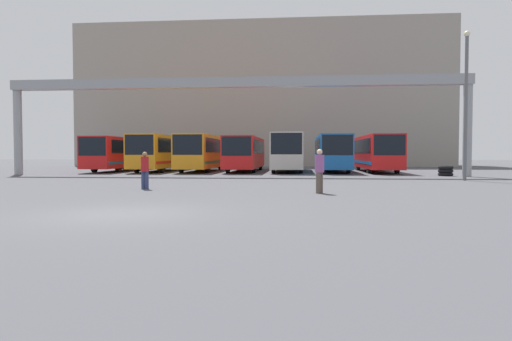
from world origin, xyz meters
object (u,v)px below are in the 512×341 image
at_px(bus_slot_6, 376,151).
at_px(tire_stack, 446,171).
at_px(lamp_post, 466,100).
at_px(pedestrian_near_left, 320,170).
at_px(bus_slot_4, 288,150).
at_px(bus_slot_2, 202,151).
at_px(bus_slot_3, 246,152).
at_px(traffic_cone, 144,174).
at_px(bus_slot_5, 332,151).
at_px(bus_slot_0, 122,152).
at_px(pedestrian_near_right, 145,169).
at_px(bus_slot_1, 160,151).

distance_m(bus_slot_6, tire_stack, 7.91).
bearing_deg(lamp_post, pedestrian_near_left, -133.50).
height_order(bus_slot_4, bus_slot_6, bus_slot_4).
height_order(bus_slot_4, tire_stack, bus_slot_4).
bearing_deg(bus_slot_6, pedestrian_near_left, -105.17).
relative_size(bus_slot_2, lamp_post, 1.25).
bearing_deg(bus_slot_3, traffic_cone, -112.39).
bearing_deg(bus_slot_2, traffic_cone, -96.27).
bearing_deg(bus_slot_6, tire_stack, -61.61).
bearing_deg(bus_slot_5, tire_stack, -42.33).
relative_size(bus_slot_0, traffic_cone, 20.90).
bearing_deg(bus_slot_2, bus_slot_5, 1.47).
bearing_deg(traffic_cone, lamp_post, -0.94).
xyz_separation_m(bus_slot_2, pedestrian_near_right, (1.63, -20.06, -0.93)).
relative_size(bus_slot_2, traffic_cone, 18.94).
height_order(bus_slot_5, traffic_cone, bus_slot_5).
distance_m(pedestrian_near_right, traffic_cone, 8.89).
relative_size(pedestrian_near_right, tire_stack, 1.61).
bearing_deg(bus_slot_1, bus_slot_6, 1.01).
xyz_separation_m(bus_slot_6, tire_stack, (3.70, -6.84, -1.43)).
bearing_deg(lamp_post, bus_slot_4, 130.51).
relative_size(bus_slot_0, bus_slot_5, 1.05).
distance_m(bus_slot_5, tire_stack, 10.26).
relative_size(bus_slot_6, traffic_cone, 19.97).
distance_m(traffic_cone, lamp_post, 20.12).
height_order(bus_slot_3, traffic_cone, bus_slot_3).
distance_m(bus_slot_4, bus_slot_6, 7.63).
xyz_separation_m(bus_slot_2, bus_slot_5, (11.43, 0.29, -0.04)).
xyz_separation_m(pedestrian_near_right, traffic_cone, (-2.91, 8.37, -0.60)).
height_order(tire_stack, lamp_post, lamp_post).
bearing_deg(tire_stack, pedestrian_near_right, -142.03).
bearing_deg(pedestrian_near_left, pedestrian_near_right, -64.42).
xyz_separation_m(bus_slot_1, lamp_post, (22.14, -11.97, 2.94)).
bearing_deg(tire_stack, bus_slot_2, 160.94).
height_order(pedestrian_near_right, traffic_cone, pedestrian_near_right).
height_order(bus_slot_0, lamp_post, lamp_post).
bearing_deg(bus_slot_0, pedestrian_near_right, -65.85).
xyz_separation_m(bus_slot_3, bus_slot_6, (11.43, -0.38, 0.05)).
bearing_deg(bus_slot_2, bus_slot_1, -179.42).
distance_m(pedestrian_near_right, tire_stack, 21.97).
bearing_deg(bus_slot_0, bus_slot_6, -0.68).
relative_size(bus_slot_5, bus_slot_6, 1.00).
bearing_deg(lamp_post, bus_slot_2, 146.76).
distance_m(bus_slot_3, pedestrian_near_right, 20.87).
bearing_deg(traffic_cone, bus_slot_0, 117.34).
distance_m(bus_slot_0, bus_slot_2, 7.64).
distance_m(bus_slot_3, bus_slot_6, 11.44).
distance_m(bus_slot_2, bus_slot_4, 7.64).
xyz_separation_m(bus_slot_0, pedestrian_near_right, (9.25, -20.63, -0.84)).
xyz_separation_m(bus_slot_6, pedestrian_near_left, (-5.91, -21.77, -0.84)).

